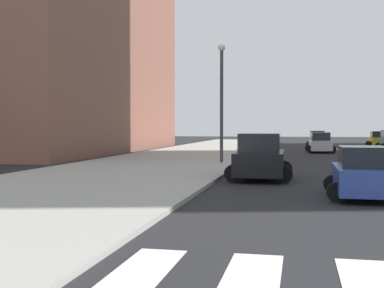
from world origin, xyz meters
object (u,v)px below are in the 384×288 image
(car_white_nearest, at_px, (318,139))
(street_lamp, at_px, (222,92))
(car_black_sixth, at_px, (260,158))
(car_silver_second, at_px, (320,143))
(car_blue_fifth, at_px, (362,174))
(car_yellow_third, at_px, (378,140))

(car_white_nearest, xyz_separation_m, street_lamp, (-6.70, -28.90, 3.57))
(car_white_nearest, bearing_deg, car_black_sixth, -93.69)
(car_silver_second, bearing_deg, car_white_nearest, 86.73)
(car_blue_fifth, relative_size, car_black_sixth, 0.83)
(street_lamp, bearing_deg, car_white_nearest, 76.96)
(street_lamp, bearing_deg, car_yellow_third, 65.84)
(car_black_sixth, bearing_deg, car_white_nearest, 82.99)
(car_black_sixth, bearing_deg, car_blue_fifth, -55.64)
(car_black_sixth, xyz_separation_m, street_lamp, (-2.94, 8.07, 3.45))
(car_white_nearest, xyz_separation_m, car_blue_fifth, (-0.00, -42.22, -0.05))
(car_black_sixth, height_order, street_lamp, street_lamp)
(car_silver_second, distance_m, street_lamp, 17.58)
(car_silver_second, bearing_deg, car_blue_fifth, -91.94)
(car_silver_second, xyz_separation_m, car_blue_fifth, (0.21, -29.25, -0.04))
(car_black_sixth, relative_size, street_lamp, 0.64)
(car_yellow_third, distance_m, car_black_sixth, 39.40)
(car_yellow_third, xyz_separation_m, street_lamp, (-13.42, -29.90, 3.59))
(street_lamp, bearing_deg, car_blue_fifth, -63.32)
(car_silver_second, relative_size, car_yellow_third, 1.03)
(car_silver_second, height_order, car_blue_fifth, car_silver_second)
(car_white_nearest, distance_m, car_blue_fifth, 42.22)
(car_silver_second, xyz_separation_m, street_lamp, (-6.49, -15.94, 3.57))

